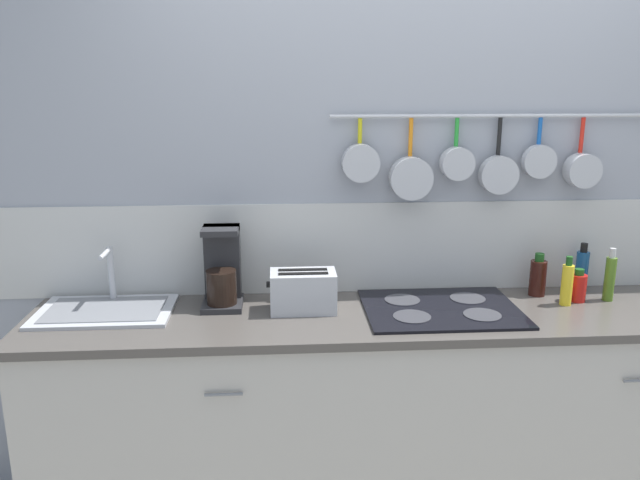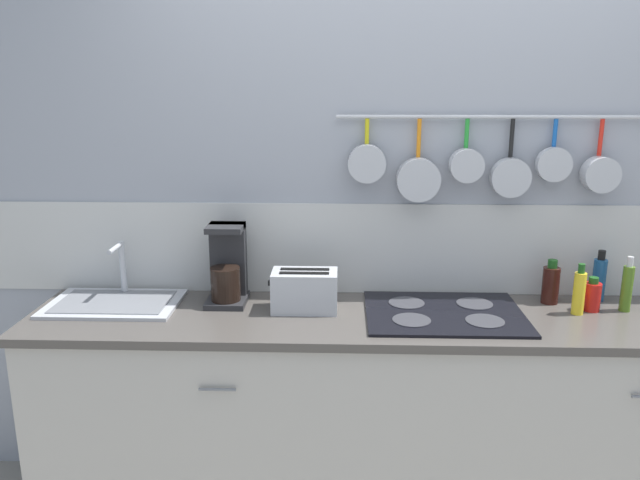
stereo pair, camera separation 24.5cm
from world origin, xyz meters
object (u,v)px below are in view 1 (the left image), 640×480
object	(u,v)px
bottle_olive_oil	(538,277)
bottle_cooking_wine	(578,287)
toaster	(303,291)
bottle_dish_soap	(610,278)
coffee_maker	(222,273)
bottle_sesame_oil	(582,270)
bottle_hot_sauce	(567,284)

from	to	relation	value
bottle_olive_oil	bottle_cooking_wine	distance (m)	0.17
toaster	bottle_dish_soap	distance (m)	1.33
coffee_maker	bottle_sesame_oil	size ratio (longest dim) A/B	1.51
bottle_olive_oil	bottle_hot_sauce	bearing A→B (deg)	-60.76
bottle_hot_sauce	bottle_cooking_wine	distance (m)	0.09
bottle_sesame_oil	bottle_dish_soap	xyz separation A→B (m)	(0.06, -0.13, 0.00)
bottle_hot_sauce	bottle_sesame_oil	size ratio (longest dim) A/B	0.95
coffee_maker	bottle_olive_oil	world-z (taller)	coffee_maker
bottle_sesame_oil	bottle_dish_soap	world-z (taller)	bottle_dish_soap
toaster	bottle_hot_sauce	size ratio (longest dim) A/B	1.34
bottle_dish_soap	bottle_sesame_oil	bearing A→B (deg)	116.05
coffee_maker	toaster	xyz separation A→B (m)	(0.34, -0.10, -0.06)
bottle_hot_sauce	bottle_cooking_wine	size ratio (longest dim) A/B	1.48
bottle_sesame_oil	toaster	bearing A→B (deg)	-172.63
coffee_maker	bottle_cooking_wine	xyz separation A→B (m)	(1.52, -0.06, -0.08)
coffee_maker	bottle_olive_oil	xyz separation A→B (m)	(1.38, 0.03, -0.06)
bottle_hot_sauce	bottle_olive_oil	bearing A→B (deg)	119.24
bottle_cooking_wine	bottle_dish_soap	xyz separation A→B (m)	(0.14, -0.00, 0.04)
bottle_hot_sauce	bottle_sesame_oil	world-z (taller)	bottle_sesame_oil
coffee_maker	toaster	size ratio (longest dim) A/B	1.19
bottle_hot_sauce	bottle_dish_soap	xyz separation A→B (m)	(0.21, 0.04, 0.01)
toaster	bottle_hot_sauce	distance (m)	1.12
bottle_cooking_wine	bottle_olive_oil	bearing A→B (deg)	148.88
bottle_hot_sauce	bottle_sesame_oil	distance (m)	0.22
coffee_maker	toaster	world-z (taller)	coffee_maker
toaster	bottle_dish_soap	world-z (taller)	bottle_dish_soap
coffee_maker	bottle_olive_oil	bearing A→B (deg)	1.05
coffee_maker	bottle_cooking_wine	size ratio (longest dim) A/B	2.36
bottle_cooking_wine	bottle_sesame_oil	xyz separation A→B (m)	(0.07, 0.13, 0.04)
bottle_olive_oil	toaster	bearing A→B (deg)	-173.30
coffee_maker	bottle_dish_soap	xyz separation A→B (m)	(1.66, -0.06, -0.04)
coffee_maker	bottle_sesame_oil	xyz separation A→B (m)	(1.60, 0.07, -0.04)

